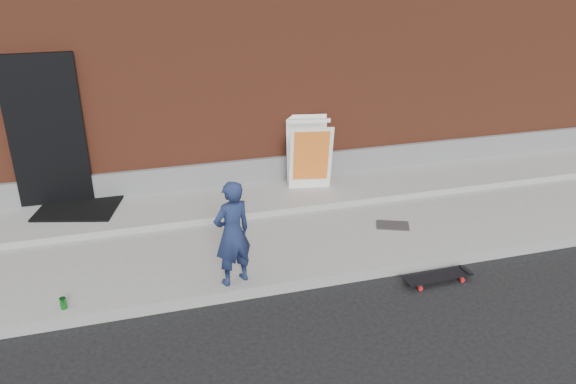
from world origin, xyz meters
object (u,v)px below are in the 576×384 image
object	(u,v)px
pizza_sign	(309,153)
soda_can	(63,303)
child	(232,233)
skateboard	(438,277)

from	to	relation	value
pizza_sign	soda_can	xyz separation A→B (m)	(-3.64, -2.39, -0.59)
child	soda_can	bearing A→B (deg)	-20.20
child	soda_can	xyz separation A→B (m)	(-1.94, -0.02, -0.59)
skateboard	soda_can	size ratio (longest dim) A/B	6.47
child	soda_can	world-z (taller)	child
skateboard	child	bearing A→B (deg)	168.91
child	skateboard	size ratio (longest dim) A/B	1.50
child	skateboard	bearing A→B (deg)	148.21
soda_can	child	bearing A→B (deg)	0.50
skateboard	pizza_sign	size ratio (longest dim) A/B	0.78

